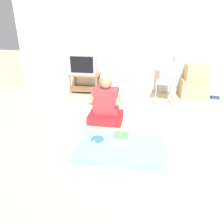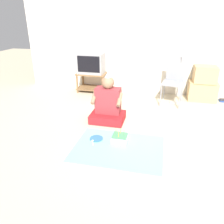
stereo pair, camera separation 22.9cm
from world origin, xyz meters
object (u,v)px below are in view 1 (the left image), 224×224
tv (84,64)px  cardboard_box_stack (195,82)px  book_pile (215,97)px  folding_chair (168,77)px  dust_mop (172,86)px  paper_plate (97,139)px  person_seated (106,105)px  birthday_cake (121,138)px

tv → cardboard_box_stack: tv is taller
book_pile → cardboard_box_stack: bearing=179.8°
folding_chair → book_pile: folding_chair is taller
dust_mop → paper_plate: bearing=-123.0°
folding_chair → dust_mop: 0.24m
cardboard_box_stack → person_seated: person_seated is taller
folding_chair → person_seated: 1.55m
book_pile → person_seated: bearing=-146.4°
dust_mop → birthday_cake: (-0.84, -1.83, -0.26)m
dust_mop → book_pile: 1.03m
person_seated → paper_plate: bearing=-91.1°
book_pile → tv: bearing=179.5°
person_seated → paper_plate: 0.70m
birthday_cake → book_pile: bearing=48.8°
folding_chair → birthday_cake: 1.94m
book_pile → folding_chair: bearing=-163.6°
tv → folding_chair: 1.85m
cardboard_box_stack → birthday_cake: bearing=-123.1°
dust_mop → birthday_cake: dust_mop is taller
dust_mop → tv: bearing=172.5°
dust_mop → paper_plate: 2.20m
birthday_cake → paper_plate: bearing=-179.0°
paper_plate → cardboard_box_stack: bearing=50.7°
tv → book_pile: tv is taller
person_seated → folding_chair: bearing=46.0°
tv → dust_mop: 1.97m
book_pile → birthday_cake: size_ratio=0.86×
cardboard_box_stack → dust_mop: size_ratio=0.65×
folding_chair → tv: bearing=169.4°
folding_chair → book_pile: size_ratio=5.08×
tv → book_pile: bearing=-0.5°
cardboard_box_stack → book_pile: cardboard_box_stack is taller
birthday_cake → tv: bearing=117.5°
birthday_cake → paper_plate: (-0.35, -0.01, -0.05)m
folding_chair → book_pile: (1.07, 0.32, -0.49)m
birthday_cake → folding_chair: bearing=67.3°
tv → paper_plate: (0.73, -2.08, -0.65)m
dust_mop → paper_plate: size_ratio=5.80×
folding_chair → book_pile: 1.22m
paper_plate → birthday_cake: bearing=1.0°
dust_mop → book_pile: dust_mop is taller
folding_chair → person_seated: folding_chair is taller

